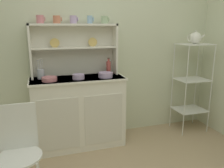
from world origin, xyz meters
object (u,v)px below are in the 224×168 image
at_px(bakers_rack, 192,78).
at_px(jam_bottle, 109,67).
at_px(wire_chair, 18,146).
at_px(porcelain_teapot, 195,38).
at_px(hutch_shelf_unit, 74,45).
at_px(utensil_jar, 41,74).
at_px(hutch_cabinet, 79,111).
at_px(cup_rose_0, 40,19).
at_px(bowl_mixing_large, 49,79).

xyz_separation_m(bakers_rack, jam_bottle, (-1.17, 0.11, 0.19)).
xyz_separation_m(wire_chair, jam_bottle, (1.04, 0.92, 0.44)).
bearing_deg(porcelain_teapot, hutch_shelf_unit, 173.18).
height_order(bakers_rack, porcelain_teapot, porcelain_teapot).
bearing_deg(jam_bottle, porcelain_teapot, -5.49).
relative_size(hutch_shelf_unit, jam_bottle, 4.95).
bearing_deg(porcelain_teapot, utensil_jar, 176.99).
bearing_deg(utensil_jar, porcelain_teapot, -3.01).
height_order(hutch_cabinet, wire_chair, hutch_cabinet).
relative_size(hutch_cabinet, utensil_jar, 4.81).
bearing_deg(wire_chair, hutch_shelf_unit, 81.88).
bearing_deg(wire_chair, cup_rose_0, 99.20).
bearing_deg(cup_rose_0, wire_chair, -104.87).
bearing_deg(jam_bottle, cup_rose_0, 177.37).
distance_m(jam_bottle, porcelain_teapot, 1.23).
xyz_separation_m(bowl_mixing_large, utensil_jar, (-0.09, 0.15, 0.04)).
relative_size(bakers_rack, cup_rose_0, 12.73).
xyz_separation_m(hutch_cabinet, utensil_jar, (-0.41, 0.08, 0.48)).
height_order(bakers_rack, jam_bottle, bakers_rack).
distance_m(hutch_shelf_unit, utensil_jar, 0.52).
distance_m(wire_chair, porcelain_teapot, 2.48).
relative_size(hutch_shelf_unit, bakers_rack, 0.84).
bearing_deg(bowl_mixing_large, utensil_jar, 119.68).
relative_size(jam_bottle, utensil_jar, 0.91).
height_order(hutch_cabinet, bowl_mixing_large, bowl_mixing_large).
distance_m(hutch_cabinet, jam_bottle, 0.66).
distance_m(cup_rose_0, jam_bottle, 0.98).
xyz_separation_m(bakers_rack, wire_chair, (-2.21, -0.81, -0.25)).
relative_size(hutch_shelf_unit, porcelain_teapot, 4.28).
relative_size(hutch_cabinet, bowl_mixing_large, 6.62).
xyz_separation_m(hutch_shelf_unit, wire_chair, (-0.63, -1.00, -0.71)).
xyz_separation_m(hutch_shelf_unit, porcelain_teapot, (1.58, -0.19, 0.08)).
bearing_deg(wire_chair, bowl_mixing_large, 92.35).
distance_m(hutch_cabinet, wire_chair, 1.04).
bearing_deg(jam_bottle, bakers_rack, -5.48).
height_order(wire_chair, cup_rose_0, cup_rose_0).
height_order(hutch_cabinet, cup_rose_0, cup_rose_0).
xyz_separation_m(cup_rose_0, bowl_mixing_large, (0.05, -0.20, -0.64)).
xyz_separation_m(bakers_rack, cup_rose_0, (-1.96, 0.15, 0.77)).
bearing_deg(bowl_mixing_large, hutch_shelf_unit, 36.09).
relative_size(hutch_cabinet, bakers_rack, 0.90).
bearing_deg(hutch_cabinet, wire_chair, -126.97).
bearing_deg(utensil_jar, bowl_mixing_large, -60.32).
bearing_deg(hutch_cabinet, hutch_shelf_unit, 90.00).
relative_size(cup_rose_0, utensil_jar, 0.42).
bearing_deg(bakers_rack, porcelain_teapot, 180.00).
xyz_separation_m(cup_rose_0, porcelain_teapot, (1.95, -0.15, -0.22)).
relative_size(wire_chair, jam_bottle, 4.06).
xyz_separation_m(wire_chair, cup_rose_0, (0.25, 0.95, 1.01)).
height_order(bakers_rack, bowl_mixing_large, bakers_rack).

